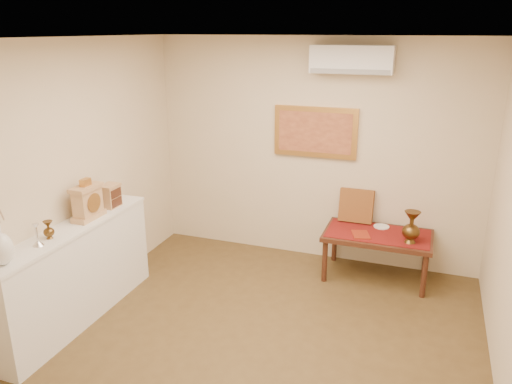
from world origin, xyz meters
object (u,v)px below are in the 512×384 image
at_px(display_ledge, 76,274).
at_px(mantel_clock, 88,202).
at_px(brass_urn_tall, 412,224).
at_px(low_table, 378,239).
at_px(wooden_chest, 110,196).

bearing_deg(display_ledge, mantel_clock, 84.63).
height_order(brass_urn_tall, low_table, brass_urn_tall).
height_order(mantel_clock, low_table, mantel_clock).
height_order(wooden_chest, low_table, wooden_chest).
bearing_deg(low_table, display_ledge, -144.90).
distance_m(brass_urn_tall, mantel_clock, 3.37).
bearing_deg(low_table, wooden_chest, -154.67).
distance_m(brass_urn_tall, wooden_chest, 3.22).
bearing_deg(mantel_clock, wooden_chest, 90.10).
height_order(brass_urn_tall, wooden_chest, wooden_chest).
bearing_deg(brass_urn_tall, display_ledge, -150.22).
bearing_deg(display_ledge, low_table, 35.10).
distance_m(wooden_chest, low_table, 3.00).
relative_size(display_ledge, wooden_chest, 8.28).
xyz_separation_m(brass_urn_tall, low_table, (-0.36, 0.15, -0.29)).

